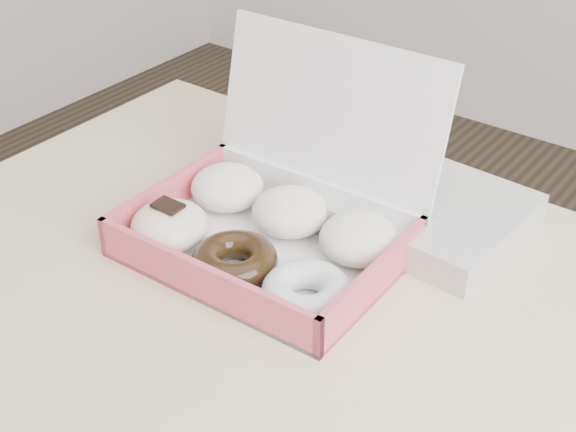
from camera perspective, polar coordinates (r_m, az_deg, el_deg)
The scene contains 3 objects.
table at distance 0.87m, azimuth 3.52°, elevation -13.76°, with size 1.20×0.80×0.75m.
donut_box at distance 0.94m, azimuth -1.25°, elevation -0.37°, with size 0.31×0.28×0.22m.
newspapers at distance 1.00m, azimuth 9.15°, elevation 0.60°, with size 0.25×0.20×0.04m, color beige.
Camera 1 is at (0.31, -0.50, 1.30)m, focal length 50.00 mm.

